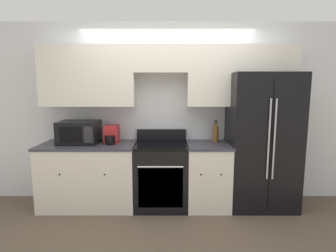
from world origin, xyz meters
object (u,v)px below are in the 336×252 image
Objects in this scene: microwave at (79,132)px; oven_range at (161,175)px; bottle at (216,133)px; refrigerator at (260,141)px.

oven_range is at bearing -2.01° from microwave.
bottle reaches higher than oven_range.
refrigerator is 3.48× the size of microwave.
bottle is at bearing 3.06° from microwave.
oven_range is 0.57× the size of refrigerator.
bottle is (-0.62, 0.09, 0.09)m from refrigerator.
refrigerator is at bearing 0.40° from microwave.
oven_range is 1.48m from refrigerator.
bottle is (0.78, 0.14, 0.57)m from oven_range.
oven_range is 3.40× the size of bottle.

